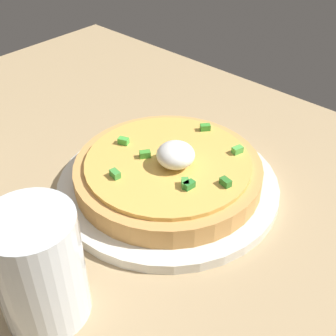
# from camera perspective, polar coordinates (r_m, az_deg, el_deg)

# --- Properties ---
(dining_table) EXTENTS (1.13, 0.72, 0.02)m
(dining_table) POSITION_cam_1_polar(r_m,az_deg,el_deg) (0.52, 1.06, -8.29)
(dining_table) COLOR tan
(dining_table) RESTS_ON ground
(plate) EXTENTS (0.27, 0.27, 0.01)m
(plate) POSITION_cam_1_polar(r_m,az_deg,el_deg) (0.56, 0.00, -2.16)
(plate) COLOR silver
(plate) RESTS_ON dining_table
(pizza) EXTENTS (0.23, 0.23, 0.06)m
(pizza) POSITION_cam_1_polar(r_m,az_deg,el_deg) (0.54, 0.04, -0.33)
(pizza) COLOR tan
(pizza) RESTS_ON plate
(cup_far) EXTENTS (0.08, 0.08, 0.11)m
(cup_far) POSITION_cam_1_polar(r_m,az_deg,el_deg) (0.41, -15.87, -12.37)
(cup_far) COLOR silver
(cup_far) RESTS_ON dining_table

